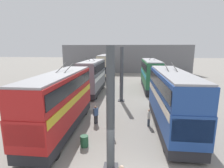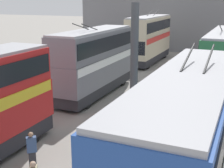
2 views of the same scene
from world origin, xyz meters
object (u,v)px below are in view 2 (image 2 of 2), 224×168
at_px(bus_right_far, 149,36).
at_px(person_by_right_row, 32,149).
at_px(bus_left_near, 187,138).
at_px(bus_right_mid, 94,58).

xyz_separation_m(bus_right_far, person_by_right_row, (-25.06, -2.56, -2.11)).
xyz_separation_m(bus_left_near, person_by_right_row, (0.35, 6.58, -1.92)).
distance_m(bus_right_far, person_by_right_row, 25.28).
xyz_separation_m(bus_right_mid, bus_right_far, (14.08, 0.00, 0.19)).
distance_m(bus_right_mid, person_by_right_row, 11.44).
xyz_separation_m(bus_left_near, bus_right_far, (25.41, 9.14, 0.20)).
height_order(bus_right_mid, bus_right_far, bus_right_far).
bearing_deg(person_by_right_row, bus_right_mid, 149.58).
xyz_separation_m(bus_left_near, bus_right_mid, (11.33, 9.14, 0.01)).
bearing_deg(bus_right_mid, bus_left_near, -141.12).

